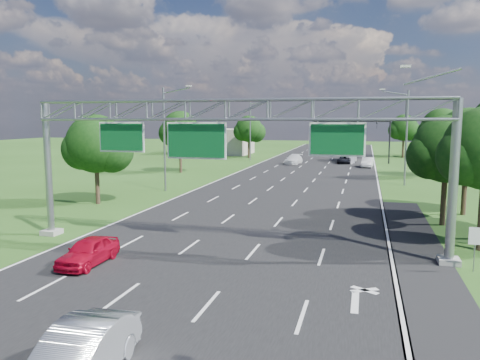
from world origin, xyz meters
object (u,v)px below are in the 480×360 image
(sign_gantry, at_px, (229,121))
(regulatory_sign, at_px, (475,240))
(box_truck, at_px, (349,153))
(silver_sedan, at_px, (79,356))
(red_coupe, at_px, (88,251))
(traffic_signal, at_px, (367,131))

(sign_gantry, xyz_separation_m, regulatory_sign, (12.07, -1.02, -5.38))
(box_truck, bearing_deg, sign_gantry, -98.80)
(silver_sedan, relative_size, box_truck, 0.60)
(red_coupe, distance_m, silver_sedan, 10.73)
(regulatory_sign, bearing_deg, silver_sedan, -133.64)
(sign_gantry, bearing_deg, regulatory_sign, -4.83)
(traffic_signal, xyz_separation_m, silver_sedan, (-7.26, -66.79, -4.39))
(traffic_signal, distance_m, box_truck, 5.70)
(regulatory_sign, bearing_deg, box_truck, 97.67)
(regulatory_sign, relative_size, red_coupe, 0.54)
(sign_gantry, relative_size, traffic_signal, 1.92)
(regulatory_sign, height_order, silver_sedan, regulatory_sign)
(red_coupe, bearing_deg, sign_gantry, 38.85)
(traffic_signal, distance_m, red_coupe, 59.25)
(sign_gantry, height_order, red_coupe, sign_gantry)
(sign_gantry, xyz_separation_m, red_coupe, (-5.74, -4.65, -6.23))
(silver_sedan, bearing_deg, red_coupe, 116.79)
(silver_sedan, xyz_separation_m, box_truck, (4.47, 70.03, 0.62))
(red_coupe, bearing_deg, traffic_signal, 77.21)
(silver_sedan, height_order, box_truck, box_truck)
(red_coupe, xyz_separation_m, silver_sedan, (5.63, -9.14, 0.12))
(sign_gantry, bearing_deg, silver_sedan, -90.46)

